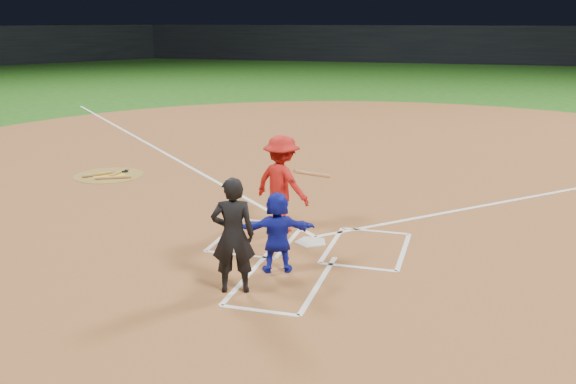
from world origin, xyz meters
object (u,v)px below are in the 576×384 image
(batter_at_plate, at_px, (282,184))
(on_deck_circle, at_px, (109,175))
(home_plate, at_px, (311,242))
(umpire, at_px, (233,235))
(catcher, at_px, (277,232))

(batter_at_plate, bearing_deg, on_deck_circle, 151.72)
(home_plate, distance_m, on_deck_circle, 6.89)
(home_plate, height_order, umpire, umpire)
(on_deck_circle, relative_size, batter_at_plate, 0.97)
(umpire, relative_size, batter_at_plate, 0.95)
(on_deck_circle, height_order, batter_at_plate, batter_at_plate)
(on_deck_circle, bearing_deg, catcher, -39.19)
(catcher, distance_m, umpire, 0.99)
(catcher, relative_size, batter_at_plate, 0.71)
(on_deck_circle, distance_m, catcher, 7.54)
(batter_at_plate, bearing_deg, home_plate, -36.15)
(on_deck_circle, distance_m, batter_at_plate, 6.12)
(on_deck_circle, bearing_deg, batter_at_plate, -28.28)
(on_deck_circle, xyz_separation_m, catcher, (5.83, -4.75, 0.62))
(home_plate, xyz_separation_m, on_deck_circle, (-6.01, 3.36, -0.00))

